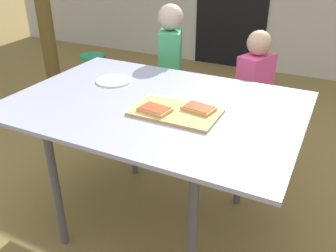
{
  "coord_description": "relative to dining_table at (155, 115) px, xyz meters",
  "views": [
    {
      "loc": [
        0.79,
        -1.44,
        1.49
      ],
      "look_at": [
        0.07,
        0.0,
        0.65
      ],
      "focal_mm": 38.77,
      "sensor_mm": 36.0,
      "label": 1
    }
  ],
  "objects": [
    {
      "name": "pizza_slice_near_left",
      "position": [
        0.06,
        -0.11,
        0.09
      ],
      "size": [
        0.16,
        0.12,
        0.02
      ],
      "color": "tan",
      "rests_on": "cutting_board"
    },
    {
      "name": "plate_white_left",
      "position": [
        -0.35,
        0.15,
        0.07
      ],
      "size": [
        0.2,
        0.2,
        0.01
      ],
      "primitive_type": "cylinder",
      "color": "white",
      "rests_on": "dining_table"
    },
    {
      "name": "cutting_board",
      "position": [
        0.15,
        -0.07,
        0.08
      ],
      "size": [
        0.4,
        0.24,
        0.01
      ],
      "primitive_type": "cube",
      "color": "tan",
      "rests_on": "dining_table"
    },
    {
      "name": "child_left",
      "position": [
        -0.28,
        0.74,
        -0.06
      ],
      "size": [
        0.21,
        0.27,
        1.11
      ],
      "color": "#3E453D",
      "rests_on": "ground"
    },
    {
      "name": "ground_plane",
      "position": [
        0.0,
        0.0,
        -0.69
      ],
      "size": [
        16.0,
        16.0,
        0.0
      ],
      "primitive_type": "plane",
      "color": "olive"
    },
    {
      "name": "pizza_slice_far_right",
      "position": [
        0.24,
        -0.01,
        0.09
      ],
      "size": [
        0.16,
        0.12,
        0.02
      ],
      "color": "tan",
      "rests_on": "cutting_board"
    },
    {
      "name": "garden_hose_coil",
      "position": [
        -2.31,
        2.47,
        -0.67
      ],
      "size": [
        0.34,
        0.34,
        0.04
      ],
      "primitive_type": "cylinder",
      "color": "#29AD6E",
      "rests_on": "ground"
    },
    {
      "name": "dining_table",
      "position": [
        0.0,
        0.0,
        0.0
      ],
      "size": [
        1.43,
        1.0,
        0.76
      ],
      "color": "#9496B1",
      "rests_on": "ground"
    },
    {
      "name": "child_right",
      "position": [
        0.31,
        0.8,
        -0.14
      ],
      "size": [
        0.22,
        0.27,
        0.99
      ],
      "color": "navy",
      "rests_on": "ground"
    }
  ]
}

